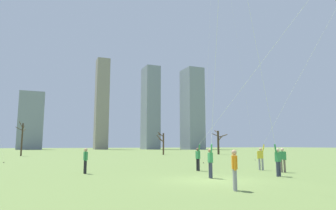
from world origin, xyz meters
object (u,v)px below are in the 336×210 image
(kite_flyer_far_back_orange, at_px, (213,103))
(bare_tree_left_of_center, at_px, (22,138))
(bare_tree_far_right_edge, at_px, (218,141))
(bystander_strolling_midfield, at_px, (283,159))
(bare_tree_rightmost, at_px, (163,142))
(bystander_far_off_by_trees, at_px, (235,168))
(kite_flyer_midfield_right_blue, at_px, (282,115))
(bystander_watching_nearby, at_px, (85,159))
(kite_flyer_midfield_center_purple, at_px, (214,136))
(kite_flyer_foreground_left_yellow, at_px, (259,59))

(kite_flyer_far_back_orange, bearing_deg, bare_tree_left_of_center, 105.84)
(kite_flyer_far_back_orange, relative_size, bare_tree_far_right_edge, 2.71)
(bare_tree_far_right_edge, bearing_deg, bystander_strolling_midfield, -116.04)
(bystander_strolling_midfield, bearing_deg, bare_tree_rightmost, 81.04)
(kite_flyer_far_back_orange, xyz_separation_m, bare_tree_far_right_edge, (23.83, 37.36, -1.36))
(bystander_far_off_by_trees, distance_m, bare_tree_far_right_edge, 47.53)
(bare_tree_rightmost, bearing_deg, kite_flyer_far_back_orange, -107.69)
(kite_flyer_midfield_right_blue, bearing_deg, bystander_strolling_midfield, -151.57)
(bare_tree_rightmost, bearing_deg, bystander_far_off_by_trees, -107.68)
(bystander_watching_nearby, distance_m, bystander_far_off_by_trees, 10.63)
(kite_flyer_midfield_center_purple, height_order, bare_tree_left_of_center, kite_flyer_midfield_center_purple)
(bystander_far_off_by_trees, bearing_deg, bare_tree_far_right_edge, 58.49)
(kite_flyer_midfield_center_purple, height_order, bystander_far_off_by_trees, kite_flyer_midfield_center_purple)
(bystander_watching_nearby, bearing_deg, bare_tree_rightmost, 60.96)
(bystander_far_off_by_trees, relative_size, bare_tree_far_right_edge, 0.33)
(kite_flyer_far_back_orange, bearing_deg, kite_flyer_midfield_center_purple, 58.94)
(kite_flyer_far_back_orange, bearing_deg, bystander_strolling_midfield, 18.50)
(kite_flyer_foreground_left_yellow, distance_m, bare_tree_left_of_center, 45.56)
(bare_tree_rightmost, bearing_deg, bare_tree_far_right_edge, -9.21)
(bare_tree_left_of_center, bearing_deg, kite_flyer_midfield_right_blue, -64.49)
(kite_flyer_midfield_right_blue, xyz_separation_m, bare_tree_left_of_center, (-19.13, 40.10, -0.82))
(bystander_strolling_midfield, relative_size, bystander_far_off_by_trees, 1.00)
(kite_flyer_midfield_right_blue, xyz_separation_m, kite_flyer_foreground_left_yellow, (-4.24, -2.81, 2.80))
(bystander_watching_nearby, height_order, bystander_far_off_by_trees, same)
(kite_flyer_midfield_right_blue, height_order, bystander_far_off_by_trees, kite_flyer_midfield_right_blue)
(kite_flyer_foreground_left_yellow, relative_size, bystander_strolling_midfield, 14.25)
(kite_flyer_midfield_right_blue, relative_size, kite_flyer_far_back_orange, 1.14)
(kite_flyer_midfield_center_purple, relative_size, kite_flyer_foreground_left_yellow, 0.62)
(kite_flyer_far_back_orange, height_order, bystander_strolling_midfield, kite_flyer_far_back_orange)
(bystander_far_off_by_trees, bearing_deg, kite_flyer_far_back_orange, 72.49)
(bystander_watching_nearby, xyz_separation_m, bystander_strolling_midfield, (12.38, -4.16, 0.00))
(kite_flyer_midfield_right_blue, height_order, bare_tree_rightmost, kite_flyer_midfield_right_blue)
(kite_flyer_midfield_center_purple, height_order, bystander_strolling_midfield, kite_flyer_midfield_center_purple)
(bystander_far_off_by_trees, height_order, bare_tree_rightmost, bare_tree_rightmost)
(bystander_strolling_midfield, distance_m, bystander_far_off_by_trees, 9.36)
(kite_flyer_midfield_right_blue, height_order, kite_flyer_far_back_orange, kite_flyer_midfield_right_blue)
(kite_flyer_foreground_left_yellow, relative_size, bare_tree_rightmost, 5.34)
(kite_flyer_midfield_right_blue, xyz_separation_m, bystander_watching_nearby, (-12.77, 3.95, -2.97))
(kite_flyer_midfield_center_purple, xyz_separation_m, bystander_far_off_by_trees, (-3.39, -7.11, -1.52))
(kite_flyer_midfield_center_purple, bearing_deg, kite_flyer_midfield_right_blue, -18.19)
(kite_flyer_far_back_orange, bearing_deg, bare_tree_rightmost, 72.31)
(kite_flyer_midfield_center_purple, xyz_separation_m, bystander_watching_nearby, (-8.10, 2.42, -1.52))
(kite_flyer_midfield_center_purple, bearing_deg, bare_tree_rightmost, 73.99)
(kite_flyer_midfield_right_blue, bearing_deg, kite_flyer_midfield_center_purple, 161.81)
(kite_flyer_midfield_center_purple, distance_m, kite_flyer_foreground_left_yellow, 6.08)
(bystander_watching_nearby, bearing_deg, kite_flyer_foreground_left_yellow, -38.37)
(bystander_strolling_midfield, xyz_separation_m, bystander_far_off_by_trees, (-7.66, -5.37, 0.00))
(kite_flyer_far_back_orange, relative_size, bare_tree_left_of_center, 2.31)
(kite_flyer_far_back_orange, height_order, bare_tree_rightmost, kite_flyer_far_back_orange)
(bare_tree_rightmost, bearing_deg, kite_flyer_foreground_left_yellow, -103.75)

